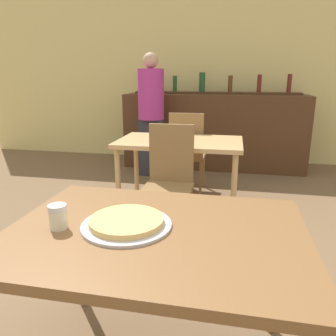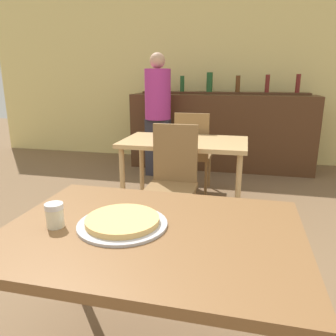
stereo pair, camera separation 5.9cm
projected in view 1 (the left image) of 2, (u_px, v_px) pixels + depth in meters
wall_back at (218, 71)px, 5.06m from camera, size 8.00×0.05×2.80m
dining_table_near at (156, 245)px, 1.34m from camera, size 1.20×0.87×0.73m
dining_table_far at (180, 148)px, 3.20m from camera, size 1.20×0.72×0.72m
bar_counter at (214, 132)px, 4.82m from camera, size 2.60×0.56×1.07m
bar_back_shelf at (213, 90)px, 4.80m from camera, size 2.39×0.24×0.31m
chair_far_side_front at (169, 175)px, 2.74m from camera, size 0.40×0.40×0.94m
chair_far_side_back at (187, 149)px, 3.72m from camera, size 0.40×0.40×0.94m
pizza_tray at (127, 223)px, 1.34m from camera, size 0.37×0.37×0.04m
cheese_shaker at (58, 217)px, 1.31m from camera, size 0.07×0.07×0.10m
person_standing at (151, 111)px, 4.33m from camera, size 0.34×0.34×1.61m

